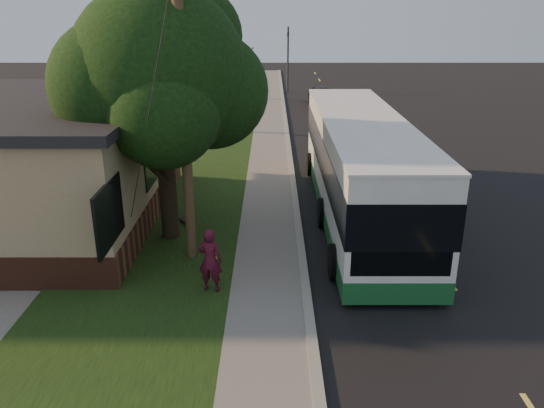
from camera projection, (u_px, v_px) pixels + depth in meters
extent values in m
plane|color=black|center=(303.00, 273.00, 15.04)|extent=(120.00, 120.00, 0.00)
cube|color=black|center=(378.00, 171.00, 24.41)|extent=(8.00, 80.00, 0.01)
cube|color=gray|center=(291.00, 170.00, 24.38)|extent=(0.25, 80.00, 0.12)
cube|color=slate|center=(270.00, 170.00, 24.39)|extent=(2.00, 80.00, 0.08)
cube|color=black|center=(194.00, 170.00, 24.39)|extent=(5.00, 80.00, 0.07)
cylinder|color=#E3B50B|center=(212.00, 262.00, 14.92)|extent=(0.22, 0.22, 0.55)
sphere|color=#E3B50B|center=(211.00, 251.00, 14.80)|extent=(0.24, 0.24, 0.24)
cylinder|color=#E3B50B|center=(211.00, 258.00, 14.87)|extent=(0.30, 0.10, 0.10)
cylinder|color=#E3B50B|center=(211.00, 258.00, 14.87)|extent=(0.10, 0.18, 0.10)
cylinder|color=#E3B50B|center=(212.00, 271.00, 15.01)|extent=(0.32, 0.32, 0.04)
cylinder|color=#473321|center=(183.00, 106.00, 14.37)|extent=(0.30, 0.30, 9.00)
cylinder|color=#2D2D30|center=(144.00, 144.00, 13.61)|extent=(2.52, 3.21, 7.60)
cylinder|color=black|center=(167.00, 177.00, 16.65)|extent=(0.56, 0.56, 4.00)
sphere|color=black|center=(159.00, 73.00, 15.53)|extent=(5.20, 5.20, 5.20)
sphere|color=black|center=(210.00, 91.00, 16.30)|extent=(3.60, 3.60, 3.60)
sphere|color=black|center=(116.00, 86.00, 15.26)|extent=(3.80, 3.80, 3.80)
sphere|color=black|center=(163.00, 112.00, 14.63)|extent=(3.20, 3.20, 3.20)
sphere|color=black|center=(148.00, 55.00, 16.70)|extent=(3.40, 3.40, 3.40)
sphere|color=black|center=(194.00, 35.00, 16.31)|extent=(3.00, 3.00, 3.00)
cylinder|color=black|center=(228.00, 104.00, 31.29)|extent=(0.24, 0.24, 3.30)
cylinder|color=black|center=(227.00, 75.00, 30.72)|extent=(1.38, 0.57, 2.01)
cylinder|color=black|center=(227.00, 75.00, 30.72)|extent=(0.74, 1.21, 1.58)
cylinder|color=black|center=(227.00, 75.00, 30.72)|extent=(0.65, 1.05, 1.95)
cylinder|color=black|center=(227.00, 75.00, 30.72)|extent=(1.28, 0.53, 1.33)
cylinder|color=black|center=(227.00, 75.00, 30.72)|extent=(0.75, 1.21, 1.70)
cylinder|color=black|center=(246.00, 80.00, 42.58)|extent=(0.24, 0.24, 3.03)
cylinder|color=black|center=(245.00, 60.00, 42.05)|extent=(1.38, 0.57, 2.01)
cylinder|color=black|center=(245.00, 60.00, 42.05)|extent=(0.74, 1.21, 1.58)
cylinder|color=black|center=(245.00, 60.00, 42.05)|extent=(0.65, 1.05, 1.95)
cylinder|color=black|center=(245.00, 60.00, 42.05)|extent=(1.28, 0.53, 1.33)
cylinder|color=black|center=(245.00, 60.00, 42.05)|extent=(0.75, 1.21, 1.70)
cylinder|color=#2D2D30|center=(288.00, 60.00, 45.92)|extent=(0.16, 0.16, 5.50)
imported|color=black|center=(288.00, 39.00, 45.31)|extent=(0.18, 0.22, 1.10)
cube|color=silver|center=(360.00, 161.00, 18.59)|extent=(2.73, 13.12, 2.95)
cube|color=#1A5C2A|center=(358.00, 202.00, 19.13)|extent=(2.75, 13.14, 0.60)
cube|color=black|center=(361.00, 155.00, 18.52)|extent=(2.77, 13.16, 1.20)
cube|color=black|center=(403.00, 243.00, 12.53)|extent=(2.43, 0.06, 1.75)
cube|color=yellow|center=(408.00, 184.00, 12.03)|extent=(1.75, 0.06, 0.38)
cube|color=#FFF2CC|center=(365.00, 290.00, 12.96)|extent=(0.27, 0.04, 0.16)
cube|color=#FFF2CC|center=(432.00, 290.00, 12.97)|extent=(0.27, 0.04, 0.16)
cube|color=silver|center=(363.00, 119.00, 18.07)|extent=(2.78, 13.17, 0.08)
cylinder|color=black|center=(335.00, 262.00, 14.62)|extent=(0.31, 1.01, 1.01)
cylinder|color=black|center=(434.00, 262.00, 14.62)|extent=(0.31, 1.01, 1.01)
cylinder|color=black|center=(323.00, 212.00, 18.10)|extent=(0.31, 1.01, 1.01)
cylinder|color=black|center=(403.00, 212.00, 18.10)|extent=(0.31, 1.01, 1.01)
cylinder|color=black|center=(311.00, 164.00, 23.63)|extent=(0.31, 1.01, 1.01)
cylinder|color=black|center=(372.00, 164.00, 23.63)|extent=(0.31, 1.01, 1.01)
imported|color=#450D1F|center=(210.00, 260.00, 13.72)|extent=(0.71, 0.53, 1.75)
cube|color=black|center=(187.00, 222.00, 18.28)|extent=(0.60, 0.82, 0.02)
cylinder|color=silver|center=(190.00, 226.00, 18.06)|extent=(0.19, 0.14, 0.05)
cylinder|color=silver|center=(184.00, 220.00, 18.53)|extent=(0.19, 0.14, 0.05)
cube|color=black|center=(107.00, 171.00, 21.87)|extent=(1.63, 1.30, 1.36)
cube|color=black|center=(105.00, 154.00, 21.61)|extent=(1.68, 1.36, 0.09)
imported|color=black|center=(323.00, 96.00, 40.25)|extent=(2.23, 4.50, 1.48)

